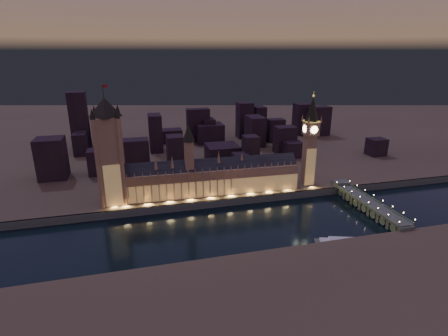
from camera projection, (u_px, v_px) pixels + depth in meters
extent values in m
plane|color=black|center=(233.00, 224.00, 333.70)|extent=(2000.00, 2000.00, 0.00)
cube|color=#44382E|center=(172.00, 120.00, 809.45)|extent=(2000.00, 960.00, 8.00)
cube|color=#404546|center=(223.00, 203.00, 370.03)|extent=(2000.00, 2.50, 8.00)
cube|color=#926E4A|center=(208.00, 181.00, 380.92)|extent=(200.47, 25.43, 28.00)
cube|color=#AD864E|center=(210.00, 189.00, 373.11)|extent=(200.00, 0.50, 18.00)
cube|color=black|center=(208.00, 166.00, 375.47)|extent=(200.37, 21.69, 16.26)
cube|color=#926E4A|center=(189.00, 156.00, 366.58)|extent=(9.00, 9.00, 32.00)
cone|color=black|center=(188.00, 133.00, 358.58)|extent=(13.00, 13.00, 18.00)
cube|color=#926E4A|center=(112.00, 194.00, 347.53)|extent=(1.20, 1.20, 28.00)
cone|color=#926E4A|center=(110.00, 177.00, 342.64)|extent=(2.00, 2.00, 6.00)
cube|color=#926E4A|center=(120.00, 193.00, 349.35)|extent=(1.20, 1.20, 28.00)
cone|color=#926E4A|center=(119.00, 177.00, 344.46)|extent=(2.00, 2.00, 6.00)
cube|color=#926E4A|center=(128.00, 192.00, 351.17)|extent=(1.20, 1.20, 28.00)
cone|color=#926E4A|center=(127.00, 176.00, 346.28)|extent=(2.00, 2.00, 6.00)
cube|color=#926E4A|center=(136.00, 191.00, 352.99)|extent=(1.20, 1.20, 28.00)
cone|color=#926E4A|center=(135.00, 175.00, 348.10)|extent=(2.00, 2.00, 6.00)
cube|color=#926E4A|center=(144.00, 191.00, 354.81)|extent=(1.20, 1.20, 28.00)
cone|color=#926E4A|center=(142.00, 175.00, 349.92)|extent=(2.00, 2.00, 6.00)
cube|color=#926E4A|center=(151.00, 190.00, 356.63)|extent=(1.20, 1.20, 28.00)
cone|color=#926E4A|center=(150.00, 174.00, 351.74)|extent=(2.00, 2.00, 6.00)
cube|color=#926E4A|center=(159.00, 189.00, 358.45)|extent=(1.20, 1.20, 28.00)
cone|color=#926E4A|center=(158.00, 173.00, 353.56)|extent=(2.00, 2.00, 6.00)
cube|color=#926E4A|center=(167.00, 189.00, 360.27)|extent=(1.20, 1.20, 28.00)
cone|color=#926E4A|center=(166.00, 173.00, 355.38)|extent=(2.00, 2.00, 6.00)
cube|color=#926E4A|center=(174.00, 188.00, 362.09)|extent=(1.20, 1.20, 28.00)
cone|color=#926E4A|center=(173.00, 172.00, 357.20)|extent=(2.00, 2.00, 6.00)
cube|color=#926E4A|center=(181.00, 187.00, 363.91)|extent=(1.20, 1.20, 28.00)
cone|color=#926E4A|center=(181.00, 172.00, 359.02)|extent=(2.00, 2.00, 6.00)
cube|color=#926E4A|center=(189.00, 186.00, 365.73)|extent=(1.20, 1.20, 28.00)
cone|color=#926E4A|center=(188.00, 171.00, 360.84)|extent=(2.00, 2.00, 6.00)
cube|color=#926E4A|center=(196.00, 186.00, 367.55)|extent=(1.20, 1.20, 28.00)
cone|color=#926E4A|center=(195.00, 170.00, 362.66)|extent=(2.00, 2.00, 6.00)
cube|color=#926E4A|center=(203.00, 185.00, 369.37)|extent=(1.20, 1.20, 28.00)
cone|color=#926E4A|center=(203.00, 170.00, 364.48)|extent=(2.00, 2.00, 6.00)
cube|color=#926E4A|center=(210.00, 184.00, 371.19)|extent=(1.20, 1.20, 28.00)
cone|color=#926E4A|center=(210.00, 169.00, 366.30)|extent=(2.00, 2.00, 6.00)
cube|color=#926E4A|center=(217.00, 184.00, 373.01)|extent=(1.20, 1.20, 28.00)
cone|color=#926E4A|center=(217.00, 169.00, 368.12)|extent=(2.00, 2.00, 6.00)
cube|color=#926E4A|center=(224.00, 183.00, 374.83)|extent=(1.20, 1.20, 28.00)
cone|color=#926E4A|center=(224.00, 168.00, 369.94)|extent=(2.00, 2.00, 6.00)
cube|color=#926E4A|center=(231.00, 183.00, 376.65)|extent=(1.20, 1.20, 28.00)
cone|color=#926E4A|center=(231.00, 167.00, 371.76)|extent=(2.00, 2.00, 6.00)
cube|color=#926E4A|center=(238.00, 182.00, 378.47)|extent=(1.20, 1.20, 28.00)
cone|color=#926E4A|center=(238.00, 167.00, 373.58)|extent=(2.00, 2.00, 6.00)
cube|color=#926E4A|center=(245.00, 181.00, 380.29)|extent=(1.20, 1.20, 28.00)
cone|color=#926E4A|center=(245.00, 166.00, 375.40)|extent=(2.00, 2.00, 6.00)
cube|color=#926E4A|center=(251.00, 181.00, 382.11)|extent=(1.20, 1.20, 28.00)
cone|color=#926E4A|center=(252.00, 166.00, 377.22)|extent=(2.00, 2.00, 6.00)
cube|color=#926E4A|center=(258.00, 180.00, 383.93)|extent=(1.20, 1.20, 28.00)
cone|color=#926E4A|center=(258.00, 165.00, 379.04)|extent=(2.00, 2.00, 6.00)
cube|color=#926E4A|center=(265.00, 179.00, 385.75)|extent=(1.20, 1.20, 28.00)
cone|color=#926E4A|center=(265.00, 165.00, 380.86)|extent=(2.00, 2.00, 6.00)
cube|color=#926E4A|center=(271.00, 179.00, 387.57)|extent=(1.20, 1.20, 28.00)
cone|color=#926E4A|center=(272.00, 164.00, 382.68)|extent=(2.00, 2.00, 6.00)
cube|color=#926E4A|center=(278.00, 178.00, 389.39)|extent=(1.20, 1.20, 28.00)
cone|color=#926E4A|center=(278.00, 164.00, 384.50)|extent=(2.00, 2.00, 6.00)
cube|color=#926E4A|center=(284.00, 178.00, 391.21)|extent=(1.20, 1.20, 28.00)
cone|color=#926E4A|center=(285.00, 163.00, 386.32)|extent=(2.00, 2.00, 6.00)
cube|color=#926E4A|center=(290.00, 177.00, 393.03)|extent=(1.20, 1.20, 28.00)
cone|color=#926E4A|center=(291.00, 163.00, 388.14)|extent=(2.00, 2.00, 6.00)
cube|color=#926E4A|center=(297.00, 176.00, 394.85)|extent=(1.20, 1.20, 28.00)
cone|color=#926E4A|center=(297.00, 162.00, 389.96)|extent=(2.00, 2.00, 6.00)
cone|color=#926E4A|center=(156.00, 161.00, 359.26)|extent=(4.40, 4.40, 18.00)
cone|color=#926E4A|center=(172.00, 162.00, 363.92)|extent=(4.40, 4.40, 14.00)
cone|color=#926E4A|center=(219.00, 157.00, 375.43)|extent=(4.40, 4.40, 16.00)
cone|color=#926E4A|center=(242.00, 158.00, 382.22)|extent=(4.40, 4.40, 12.00)
cube|color=#926E4A|center=(111.00, 161.00, 347.71)|extent=(23.25, 23.25, 89.24)
cube|color=#AD864E|center=(112.00, 186.00, 344.67)|extent=(22.00, 0.50, 44.00)
cone|color=black|center=(105.00, 107.00, 330.54)|extent=(31.68, 31.68, 18.00)
cylinder|color=black|center=(103.00, 91.00, 325.74)|extent=(0.50, 0.50, 12.00)
cube|color=red|center=(105.00, 86.00, 324.82)|extent=(4.00, 0.15, 2.50)
cylinder|color=#926E4A|center=(98.00, 165.00, 335.01)|extent=(4.40, 4.40, 89.24)
cone|color=black|center=(92.00, 114.00, 319.13)|extent=(5.20, 5.20, 10.00)
cylinder|color=#926E4A|center=(100.00, 159.00, 355.20)|extent=(4.40, 4.40, 89.24)
cone|color=black|center=(94.00, 110.00, 339.31)|extent=(5.20, 5.20, 10.00)
cylinder|color=#926E4A|center=(122.00, 164.00, 340.22)|extent=(4.40, 4.40, 89.24)
cone|color=black|center=(117.00, 113.00, 324.34)|extent=(5.20, 5.20, 10.00)
cylinder|color=#926E4A|center=(122.00, 157.00, 360.40)|extent=(4.40, 4.40, 89.24)
cone|color=black|center=(118.00, 109.00, 344.52)|extent=(5.20, 5.20, 10.00)
cube|color=#926E4A|center=(308.00, 160.00, 404.18)|extent=(12.93, 12.93, 58.63)
cube|color=#AD864E|center=(311.00, 167.00, 400.84)|extent=(12.00, 0.50, 44.00)
cube|color=#926E4A|center=(311.00, 128.00, 392.40)|extent=(15.00, 15.00, 14.98)
cube|color=#F2C64C|center=(312.00, 121.00, 389.81)|extent=(15.75, 15.75, 1.20)
cone|color=black|center=(313.00, 109.00, 385.46)|extent=(18.00, 18.00, 26.00)
sphere|color=#F2C64C|center=(314.00, 96.00, 380.82)|extent=(2.80, 2.80, 2.80)
cylinder|color=#F2C64C|center=(314.00, 93.00, 380.02)|extent=(0.40, 0.40, 5.00)
cylinder|color=#FFF2BF|center=(314.00, 130.00, 385.29)|extent=(8.40, 0.50, 8.40)
cylinder|color=#FFF2BF|center=(308.00, 127.00, 399.51)|extent=(8.40, 0.50, 8.40)
cylinder|color=#FFF2BF|center=(305.00, 129.00, 390.57)|extent=(0.50, 8.40, 8.40)
cylinder|color=#FFF2BF|center=(317.00, 128.00, 394.24)|extent=(0.50, 8.40, 8.40)
cone|color=#926E4A|center=(309.00, 120.00, 380.07)|extent=(2.60, 2.60, 8.00)
cone|color=#926E4A|center=(303.00, 117.00, 393.83)|extent=(2.60, 2.60, 8.00)
cone|color=#926E4A|center=(321.00, 119.00, 383.62)|extent=(2.60, 2.60, 8.00)
cone|color=#926E4A|center=(315.00, 117.00, 397.38)|extent=(2.60, 2.60, 8.00)
cube|color=#404546|center=(371.00, 203.00, 355.20)|extent=(17.16, 100.00, 1.60)
cube|color=#43664B|center=(364.00, 203.00, 352.82)|extent=(0.80, 100.00, 1.60)
cube|color=#43664B|center=(378.00, 201.00, 356.69)|extent=(0.80, 100.00, 1.60)
cube|color=#404546|center=(340.00, 185.00, 405.90)|extent=(17.16, 12.00, 9.50)
cube|color=#404546|center=(405.00, 231.00, 310.98)|extent=(15.45, 4.00, 9.50)
cylinder|color=black|center=(399.00, 224.00, 306.37)|extent=(0.30, 0.30, 4.40)
sphere|color=#FFD88C|center=(400.00, 222.00, 305.64)|extent=(1.00, 1.00, 1.00)
cylinder|color=black|center=(415.00, 222.00, 310.24)|extent=(0.30, 0.30, 4.40)
sphere|color=#FFD88C|center=(415.00, 220.00, 309.51)|extent=(1.00, 1.00, 1.00)
cube|color=#404546|center=(394.00, 224.00, 324.09)|extent=(15.45, 4.00, 9.50)
cylinder|color=black|center=(388.00, 217.00, 319.48)|extent=(0.30, 0.30, 4.40)
sphere|color=#FFD88C|center=(388.00, 215.00, 318.74)|extent=(1.00, 1.00, 1.00)
cylinder|color=black|center=(403.00, 215.00, 323.35)|extent=(0.30, 0.30, 4.40)
sphere|color=#FFD88C|center=(404.00, 213.00, 322.61)|extent=(1.00, 1.00, 1.00)
cube|color=#404546|center=(384.00, 217.00, 337.19)|extent=(15.45, 4.00, 9.50)
cylinder|color=black|center=(378.00, 210.00, 332.58)|extent=(0.30, 0.30, 4.40)
sphere|color=#FFD88C|center=(378.00, 208.00, 331.85)|extent=(1.00, 1.00, 1.00)
cylinder|color=black|center=(392.00, 209.00, 336.45)|extent=(0.30, 0.30, 4.40)
sphere|color=#FFD88C|center=(393.00, 206.00, 335.72)|extent=(1.00, 1.00, 1.00)
cube|color=#404546|center=(374.00, 211.00, 350.30)|extent=(15.45, 4.00, 9.50)
cylinder|color=black|center=(368.00, 204.00, 345.69)|extent=(0.30, 0.30, 4.40)
sphere|color=#FFD88C|center=(369.00, 202.00, 344.95)|extent=(1.00, 1.00, 1.00)
cylinder|color=black|center=(383.00, 203.00, 349.56)|extent=(0.30, 0.30, 4.40)
sphere|color=#FFD88C|center=(383.00, 200.00, 348.82)|extent=(1.00, 1.00, 1.00)
cube|color=#404546|center=(366.00, 205.00, 363.40)|extent=(15.45, 4.00, 9.50)
cylinder|color=black|center=(360.00, 199.00, 358.79)|extent=(0.30, 0.30, 4.40)
sphere|color=#FFD88C|center=(360.00, 197.00, 358.06)|extent=(1.00, 1.00, 1.00)
cylinder|color=black|center=(373.00, 197.00, 362.66)|extent=(0.30, 0.30, 4.40)
sphere|color=#FFD88C|center=(374.00, 195.00, 361.93)|extent=(1.00, 1.00, 1.00)
cube|color=#404546|center=(357.00, 200.00, 376.51)|extent=(15.45, 4.00, 9.50)
cylinder|color=black|center=(352.00, 193.00, 371.90)|extent=(0.30, 0.30, 4.40)
sphere|color=#FFD88C|center=(352.00, 191.00, 371.16)|extent=(1.00, 1.00, 1.00)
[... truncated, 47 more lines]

